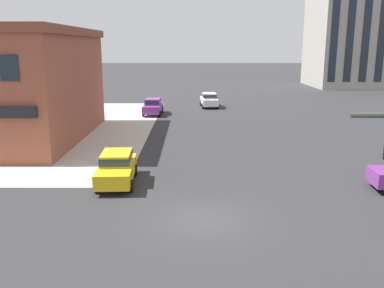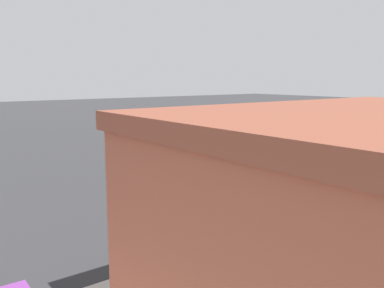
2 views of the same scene
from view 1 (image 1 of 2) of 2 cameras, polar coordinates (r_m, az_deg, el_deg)
The scene contains 4 objects.
ground_plane at distance 17.88m, azimuth 1.19°, elevation -10.28°, with size 320.00×320.00×0.00m, color #2D2D30.
car_main_southbound_far at distance 44.42m, azimuth -5.65°, elevation 5.22°, with size 1.99×4.45×1.68m.
car_cross_eastbound at distance 22.39m, azimuth -10.57°, elevation -3.08°, with size 2.06×4.48×1.68m.
car_main_mid at distance 49.64m, azimuth 2.08°, elevation 6.13°, with size 2.12×4.51×1.68m.
Camera 1 is at (-0.45, -16.37, 7.17)m, focal length 38.89 mm.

